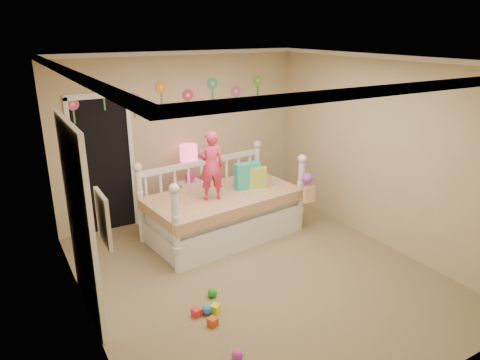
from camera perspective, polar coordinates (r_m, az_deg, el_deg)
floor at (r=5.63m, az=2.23°, el=-12.08°), size 4.00×4.50×0.01m
ceiling at (r=4.83m, az=2.64°, el=15.34°), size 4.00×4.50×0.01m
back_wall at (r=7.01m, az=-7.53°, el=5.64°), size 4.00×0.01×2.60m
left_wall at (r=4.41m, az=-20.16°, el=-3.64°), size 0.01×4.50×2.60m
right_wall at (r=6.34m, az=17.89°, el=3.42°), size 0.01×4.50×2.60m
crown_molding at (r=4.83m, az=2.63°, el=14.99°), size 4.00×4.50×0.06m
daybed at (r=6.35m, az=-2.26°, el=-2.27°), size 2.34×1.43×1.20m
pillow_turquoise at (r=6.45m, az=0.96°, el=0.57°), size 0.39×0.15×0.38m
pillow_lime at (r=6.48m, az=1.94°, el=0.32°), size 0.36×0.25×0.32m
child at (r=5.96m, az=-3.77°, el=1.84°), size 0.40×0.31×0.96m
nightstand at (r=6.98m, az=-6.43°, el=-2.79°), size 0.43×0.36×0.65m
table_lamp at (r=6.74m, az=-6.66°, el=2.89°), size 0.27×0.27×0.59m
closet_doorway at (r=6.70m, az=-17.26°, el=1.95°), size 0.90×0.04×2.07m
flower_decals at (r=6.84m, az=-8.43°, el=10.73°), size 3.40×0.02×0.50m
mirror_closet at (r=4.78m, az=-20.03°, el=-5.09°), size 0.07×1.30×2.10m
wall_picture at (r=3.50m, az=-17.34°, el=-4.83°), size 0.05×0.34×0.42m
hanging_bag at (r=6.37m, az=8.75°, el=-1.15°), size 0.20×0.16×0.36m
toy_scatter at (r=4.88m, az=-0.75°, el=-16.76°), size 1.12×1.47×0.11m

